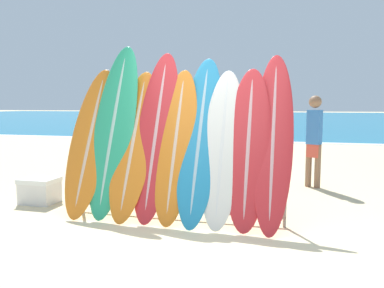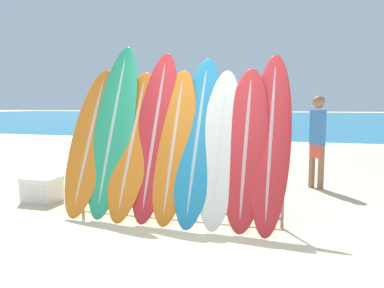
% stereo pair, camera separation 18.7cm
% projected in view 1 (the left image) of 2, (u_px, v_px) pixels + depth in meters
% --- Properties ---
extents(ground_plane, '(160.00, 160.00, 0.00)m').
position_uv_depth(ground_plane, '(190.00, 239.00, 4.17)').
color(ground_plane, beige).
extents(ocean_water, '(120.00, 60.00, 0.01)m').
position_uv_depth(ocean_water, '(281.00, 117.00, 43.15)').
color(ocean_water, teal).
rests_on(ocean_water, ground_plane).
extents(surfboard_rack, '(2.80, 0.04, 0.88)m').
position_uv_depth(surfboard_rack, '(176.00, 183.00, 4.86)').
color(surfboard_rack, gray).
rests_on(surfboard_rack, ground_plane).
extents(surfboard_slot_0, '(0.60, 1.03, 2.02)m').
position_uv_depth(surfboard_slot_0, '(91.00, 140.00, 5.16)').
color(surfboard_slot_0, orange).
rests_on(surfboard_slot_0, ground_plane).
extents(surfboard_slot_1, '(0.59, 1.06, 2.35)m').
position_uv_depth(surfboard_slot_1, '(114.00, 128.00, 5.11)').
color(surfboard_slot_1, '#289E70').
rests_on(surfboard_slot_1, ground_plane).
extents(surfboard_slot_2, '(0.56, 1.04, 1.97)m').
position_uv_depth(surfboard_slot_2, '(134.00, 143.00, 4.99)').
color(surfboard_slot_2, orange).
rests_on(surfboard_slot_2, ground_plane).
extents(surfboard_slot_3, '(0.55, 1.03, 2.23)m').
position_uv_depth(surfboard_slot_3, '(156.00, 133.00, 4.95)').
color(surfboard_slot_3, red).
rests_on(surfboard_slot_3, ground_plane).
extents(surfboard_slot_4, '(0.53, 0.94, 1.98)m').
position_uv_depth(surfboard_slot_4, '(176.00, 144.00, 4.84)').
color(surfboard_slot_4, orange).
rests_on(surfboard_slot_4, ground_plane).
extents(surfboard_slot_5, '(0.54, 1.13, 2.14)m').
position_uv_depth(surfboard_slot_5, '(200.00, 137.00, 4.79)').
color(surfboard_slot_5, teal).
rests_on(surfboard_slot_5, ground_plane).
extents(surfboard_slot_6, '(0.52, 0.95, 1.96)m').
position_uv_depth(surfboard_slot_6, '(222.00, 146.00, 4.68)').
color(surfboard_slot_6, silver).
rests_on(surfboard_slot_6, ground_plane).
extents(surfboard_slot_7, '(0.54, 0.93, 1.98)m').
position_uv_depth(surfboard_slot_7, '(248.00, 146.00, 4.59)').
color(surfboard_slot_7, red).
rests_on(surfboard_slot_7, ground_plane).
extents(surfboard_slot_8, '(0.49, 1.15, 2.16)m').
position_uv_depth(surfboard_slot_8, '(273.00, 138.00, 4.57)').
color(surfboard_slot_8, red).
rests_on(surfboard_slot_8, ground_plane).
extents(person_near_water, '(0.24, 0.29, 1.77)m').
position_uv_depth(person_near_water, '(173.00, 119.00, 13.58)').
color(person_near_water, '#A87A5B').
rests_on(person_near_water, ground_plane).
extents(person_mid_beach, '(0.28, 0.24, 1.65)m').
position_uv_depth(person_mid_beach, '(314.00, 138.00, 6.69)').
color(person_mid_beach, '#846047').
rests_on(person_mid_beach, ground_plane).
extents(cooler_box, '(0.53, 0.41, 0.38)m').
position_uv_depth(cooler_box, '(40.00, 190.00, 5.67)').
color(cooler_box, silver).
rests_on(cooler_box, ground_plane).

